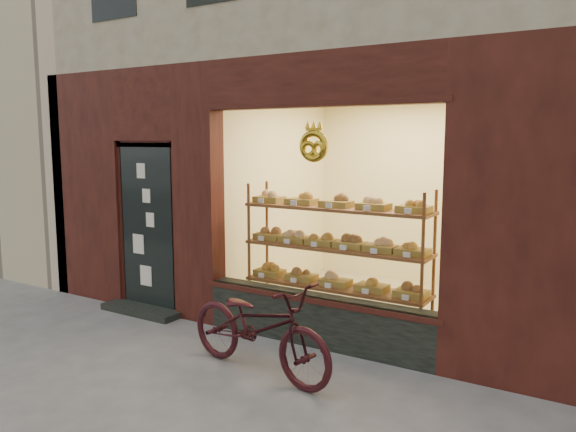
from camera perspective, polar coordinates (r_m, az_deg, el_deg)
The scene contains 4 objects.
ground at distance 4.99m, azimuth -14.51°, elevation -18.90°, with size 90.00×90.00×0.00m, color #5F5F5F.
neighbor_left at distance 15.61m, azimuth -25.39°, elevation 15.51°, with size 12.00×7.00×9.00m, color beige.
display_shelf at distance 6.40m, azimuth 4.86°, elevation -4.27°, with size 2.20×0.45×1.70m.
bicycle at distance 5.42m, azimuth -3.01°, elevation -11.17°, with size 0.61×1.75×0.92m, color black.
Camera 1 is at (3.27, -3.04, 2.23)m, focal length 35.00 mm.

